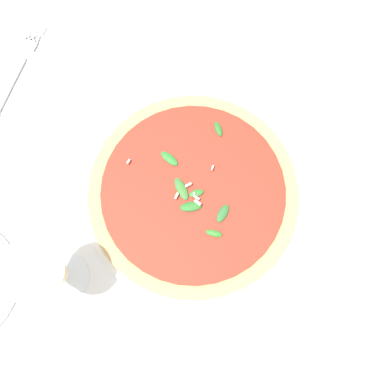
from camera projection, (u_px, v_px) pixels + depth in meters
ground_plane at (207, 194)px, 0.75m from camera, size 6.00×6.00×0.00m
pizza_arugula_main at (192, 194)px, 0.73m from camera, size 0.36×0.36×0.05m
wine_glass at (43, 272)px, 0.61m from camera, size 0.09×0.09×0.16m
napkin at (16, 74)px, 0.80m from camera, size 0.16×0.11×0.01m
fork at (16, 69)px, 0.80m from camera, size 0.19×0.05×0.00m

